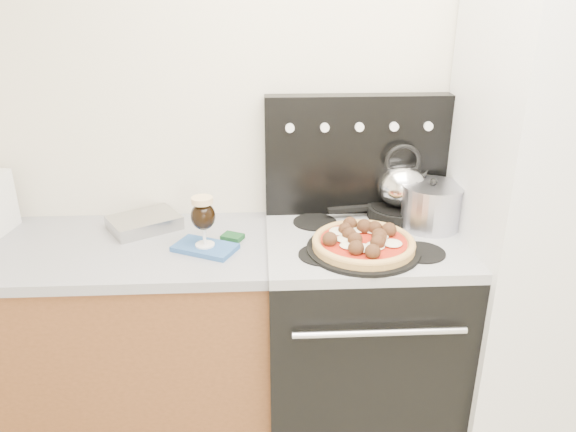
{
  "coord_description": "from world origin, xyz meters",
  "views": [
    {
      "loc": [
        -0.32,
        -0.79,
        1.84
      ],
      "look_at": [
        -0.23,
        1.05,
        1.07
      ],
      "focal_mm": 35.0,
      "sensor_mm": 36.0,
      "label": 1
    }
  ],
  "objects": [
    {
      "name": "stock_pot",
      "position": [
        0.36,
        1.26,
        1.01
      ],
      "size": [
        0.27,
        0.27,
        0.17
      ],
      "primitive_type": "cylinder",
      "rotation": [
        0.0,
        0.0,
        -0.18
      ],
      "color": "#B8B8C7",
      "rests_on": "cooktop"
    },
    {
      "name": "pizza",
      "position": [
        0.05,
        1.06,
        0.96
      ],
      "size": [
        0.4,
        0.4,
        0.05
      ],
      "primitive_type": null,
      "rotation": [
        0.0,
        0.0,
        -0.07
      ],
      "color": "#DCBF5E",
      "rests_on": "pizza_pan"
    },
    {
      "name": "cooktop",
      "position": [
        0.08,
        1.18,
        0.9
      ],
      "size": [
        0.76,
        0.65,
        0.04
      ],
      "primitive_type": "cube",
      "color": "#ADADB2",
      "rests_on": "stove_body"
    },
    {
      "name": "foil_sheet",
      "position": [
        -0.8,
        1.35,
        0.93
      ],
      "size": [
        0.33,
        0.31,
        0.05
      ],
      "primitive_type": "cube",
      "rotation": [
        0.0,
        0.0,
        0.54
      ],
      "color": "silver",
      "rests_on": "countertop"
    },
    {
      "name": "backguard",
      "position": [
        0.08,
        1.45,
        1.17
      ],
      "size": [
        0.76,
        0.08,
        0.5
      ],
      "primitive_type": "cube",
      "color": "black",
      "rests_on": "cooktop"
    },
    {
      "name": "tea_kettle",
      "position": [
        0.26,
        1.37,
        1.08
      ],
      "size": [
        0.23,
        0.23,
        0.22
      ],
      "primitive_type": null,
      "rotation": [
        0.0,
        0.0,
        0.15
      ],
      "color": "#ADAFC4",
      "rests_on": "skillet"
    },
    {
      "name": "stove_body",
      "position": [
        0.08,
        1.18,
        0.44
      ],
      "size": [
        0.76,
        0.65,
        0.88
      ],
      "primitive_type": "cube",
      "color": "black",
      "rests_on": "ground"
    },
    {
      "name": "beer_glass",
      "position": [
        -0.54,
        1.13,
        1.02
      ],
      "size": [
        0.11,
        0.11,
        0.2
      ],
      "primitive_type": null,
      "rotation": [
        0.0,
        0.0,
        0.27
      ],
      "color": "black",
      "rests_on": "oven_mitt"
    },
    {
      "name": "room_shell",
      "position": [
        0.0,
        0.29,
        1.25
      ],
      "size": [
        3.52,
        3.01,
        2.52
      ],
      "color": "#BAB297",
      "rests_on": "ground"
    },
    {
      "name": "skillet",
      "position": [
        0.26,
        1.37,
        0.94
      ],
      "size": [
        0.3,
        0.3,
        0.05
      ],
      "primitive_type": "cylinder",
      "rotation": [
        0.0,
        0.0,
        0.15
      ],
      "color": "black",
      "rests_on": "cooktop"
    },
    {
      "name": "base_cabinet",
      "position": [
        -1.02,
        1.2,
        0.43
      ],
      "size": [
        1.45,
        0.6,
        0.86
      ],
      "primitive_type": "cube",
      "color": "brown",
      "rests_on": "ground"
    },
    {
      "name": "fridge",
      "position": [
        0.78,
        1.15,
        0.95
      ],
      "size": [
        0.64,
        0.68,
        1.9
      ],
      "primitive_type": "cube",
      "color": "silver",
      "rests_on": "ground"
    },
    {
      "name": "oven_mitt",
      "position": [
        -0.54,
        1.13,
        0.91
      ],
      "size": [
        0.27,
        0.22,
        0.02
      ],
      "primitive_type": "cube",
      "rotation": [
        0.0,
        0.0,
        -0.46
      ],
      "color": "#2D589C",
      "rests_on": "countertop"
    },
    {
      "name": "countertop",
      "position": [
        -1.02,
        1.2,
        0.88
      ],
      "size": [
        1.48,
        0.63,
        0.04
      ],
      "primitive_type": "cube",
      "color": "#94959F",
      "rests_on": "base_cabinet"
    },
    {
      "name": "pizza_pan",
      "position": [
        0.05,
        1.06,
        0.93
      ],
      "size": [
        0.49,
        0.49,
        0.01
      ],
      "primitive_type": "cylinder",
      "rotation": [
        0.0,
        0.0,
        0.18
      ],
      "color": "black",
      "rests_on": "cooktop"
    }
  ]
}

